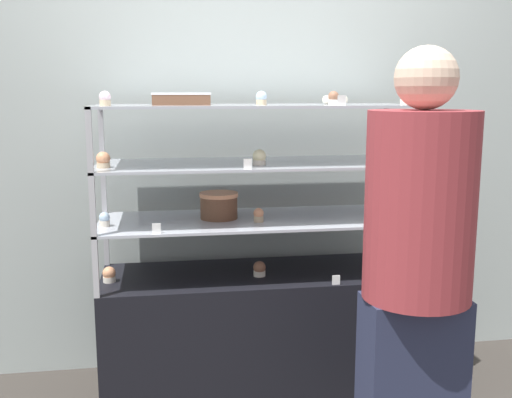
% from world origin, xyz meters
% --- Properties ---
extents(ground_plane, '(20.00, 20.00, 0.00)m').
position_xyz_m(ground_plane, '(0.00, 0.00, 0.00)').
color(ground_plane, '#38332D').
extents(back_wall, '(8.00, 0.05, 2.60)m').
position_xyz_m(back_wall, '(0.00, 0.41, 1.30)').
color(back_wall, '#A8B2AD').
rests_on(back_wall, ground_plane).
extents(display_base, '(1.47, 0.52, 0.61)m').
position_xyz_m(display_base, '(0.00, 0.00, 0.31)').
color(display_base, black).
rests_on(display_base, ground_plane).
extents(display_riser_lower, '(1.47, 0.52, 0.27)m').
position_xyz_m(display_riser_lower, '(0.00, 0.00, 0.87)').
color(display_riser_lower, '#B7B7BC').
rests_on(display_riser_lower, display_base).
extents(display_riser_middle, '(1.47, 0.52, 0.27)m').
position_xyz_m(display_riser_middle, '(0.00, 0.00, 1.13)').
color(display_riser_middle, '#B7B7BC').
rests_on(display_riser_middle, display_riser_lower).
extents(display_riser_upper, '(1.47, 0.52, 0.27)m').
position_xyz_m(display_riser_upper, '(0.00, 0.00, 1.40)').
color(display_riser_upper, '#B7B7BC').
rests_on(display_riser_upper, display_riser_middle).
extents(layer_cake_centerpiece, '(0.18, 0.18, 0.12)m').
position_xyz_m(layer_cake_centerpiece, '(-0.17, 0.03, 0.94)').
color(layer_cake_centerpiece, brown).
rests_on(layer_cake_centerpiece, display_riser_lower).
extents(sheet_cake_frosted, '(0.26, 0.15, 0.06)m').
position_xyz_m(sheet_cake_frosted, '(-0.34, -0.02, 1.44)').
color(sheet_cake_frosted, brown).
rests_on(sheet_cake_frosted, display_riser_upper).
extents(cupcake_0, '(0.06, 0.06, 0.07)m').
position_xyz_m(cupcake_0, '(-0.69, -0.04, 0.65)').
color(cupcake_0, beige).
rests_on(cupcake_0, display_base).
extents(cupcake_1, '(0.06, 0.06, 0.07)m').
position_xyz_m(cupcake_1, '(0.01, -0.06, 0.65)').
color(cupcake_1, beige).
rests_on(cupcake_1, display_base).
extents(cupcake_2, '(0.06, 0.06, 0.07)m').
position_xyz_m(cupcake_2, '(0.68, -0.13, 0.65)').
color(cupcake_2, '#CCB28C').
rests_on(cupcake_2, display_base).
extents(price_tag_0, '(0.04, 0.00, 0.04)m').
position_xyz_m(price_tag_0, '(0.33, -0.24, 0.63)').
color(price_tag_0, white).
rests_on(price_tag_0, display_base).
extents(cupcake_3, '(0.05, 0.05, 0.06)m').
position_xyz_m(cupcake_3, '(-0.69, -0.07, 0.91)').
color(cupcake_3, beige).
rests_on(cupcake_3, display_riser_lower).
extents(cupcake_4, '(0.05, 0.05, 0.06)m').
position_xyz_m(cupcake_4, '(0.00, -0.08, 0.91)').
color(cupcake_4, '#CCB28C').
rests_on(cupcake_4, display_riser_lower).
extents(cupcake_5, '(0.05, 0.05, 0.06)m').
position_xyz_m(cupcake_5, '(0.67, -0.13, 0.91)').
color(cupcake_5, beige).
rests_on(cupcake_5, display_riser_lower).
extents(price_tag_1, '(0.04, 0.00, 0.04)m').
position_xyz_m(price_tag_1, '(-0.46, -0.24, 0.90)').
color(price_tag_1, white).
rests_on(price_tag_1, display_riser_lower).
extents(cupcake_6, '(0.06, 0.06, 0.07)m').
position_xyz_m(cupcake_6, '(-0.69, -0.09, 1.18)').
color(cupcake_6, '#CCB28C').
rests_on(cupcake_6, display_riser_middle).
extents(cupcake_7, '(0.06, 0.06, 0.07)m').
position_xyz_m(cupcake_7, '(-0.00, -0.09, 1.18)').
color(cupcake_7, beige).
rests_on(cupcake_7, display_riser_middle).
extents(cupcake_8, '(0.06, 0.06, 0.07)m').
position_xyz_m(cupcake_8, '(0.68, -0.07, 1.18)').
color(cupcake_8, '#CCB28C').
rests_on(cupcake_8, display_riser_middle).
extents(price_tag_2, '(0.04, 0.00, 0.04)m').
position_xyz_m(price_tag_2, '(-0.07, -0.24, 1.17)').
color(price_tag_2, white).
rests_on(price_tag_2, display_riser_middle).
extents(cupcake_9, '(0.05, 0.05, 0.06)m').
position_xyz_m(cupcake_9, '(-0.66, -0.12, 1.44)').
color(cupcake_9, '#CCB28C').
rests_on(cupcake_9, display_riser_upper).
extents(cupcake_10, '(0.05, 0.05, 0.06)m').
position_xyz_m(cupcake_10, '(0.01, -0.07, 1.44)').
color(cupcake_10, '#CCB28C').
rests_on(cupcake_10, display_riser_upper).
extents(cupcake_11, '(0.05, 0.05, 0.06)m').
position_xyz_m(cupcake_11, '(0.34, -0.11, 1.44)').
color(cupcake_11, white).
rests_on(cupcake_11, display_riser_upper).
extents(cupcake_12, '(0.05, 0.05, 0.06)m').
position_xyz_m(cupcake_12, '(0.69, -0.07, 1.44)').
color(cupcake_12, beige).
rests_on(cupcake_12, display_riser_upper).
extents(price_tag_3, '(0.04, 0.00, 0.04)m').
position_xyz_m(price_tag_3, '(0.33, -0.24, 1.43)').
color(price_tag_3, white).
rests_on(price_tag_3, display_riser_upper).
extents(donut_glazed, '(0.12, 0.12, 0.04)m').
position_xyz_m(donut_glazed, '(0.39, 0.05, 1.43)').
color(donut_glazed, '#EFE5CC').
rests_on(donut_glazed, display_riser_upper).
extents(customer_figure, '(0.38, 0.38, 1.62)m').
position_xyz_m(customer_figure, '(0.44, -0.83, 0.87)').
color(customer_figure, '#282D47').
rests_on(customer_figure, ground_plane).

